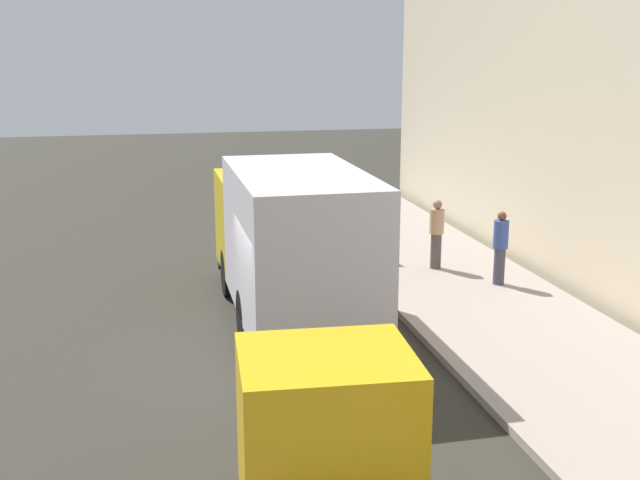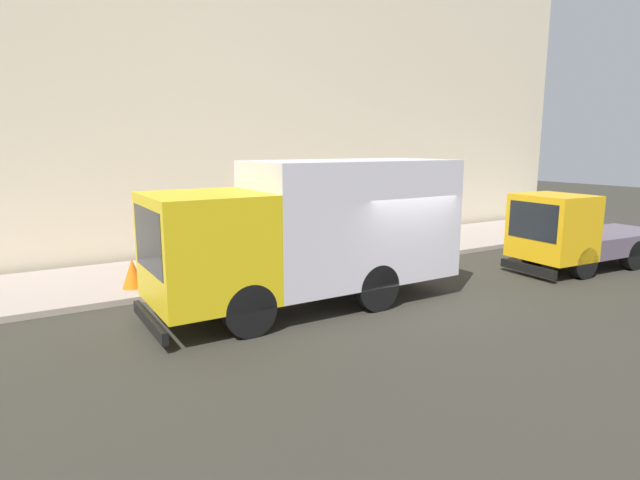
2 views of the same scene
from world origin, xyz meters
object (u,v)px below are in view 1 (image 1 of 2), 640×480
(large_utility_truck, at_px, (290,238))
(pedestrian_walking, at_px, (500,246))
(traffic_cone_orange, at_px, (388,249))
(pedestrian_standing, at_px, (437,232))

(large_utility_truck, xyz_separation_m, pedestrian_walking, (5.17, 1.11, -0.73))
(traffic_cone_orange, bearing_deg, large_utility_truck, -133.03)
(large_utility_truck, bearing_deg, pedestrian_standing, 32.66)
(large_utility_truck, bearing_deg, traffic_cone_orange, 46.68)
(pedestrian_walking, distance_m, pedestrian_standing, 1.88)
(pedestrian_walking, distance_m, traffic_cone_orange, 3.09)
(pedestrian_walking, relative_size, pedestrian_standing, 0.99)
(pedestrian_standing, xyz_separation_m, traffic_cone_orange, (-1.04, 0.67, -0.56))
(pedestrian_standing, relative_size, traffic_cone_orange, 2.37)
(traffic_cone_orange, bearing_deg, pedestrian_standing, -32.82)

